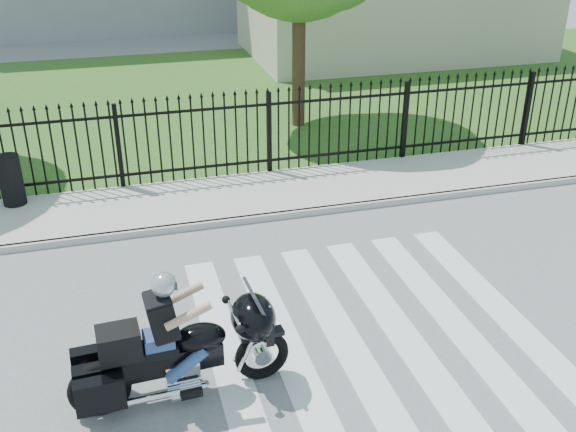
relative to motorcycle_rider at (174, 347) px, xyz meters
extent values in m
plane|color=slate|center=(2.70, 0.26, -0.72)|extent=(120.00, 120.00, 0.00)
cube|color=#ADAAA3|center=(2.70, 5.26, -0.66)|extent=(40.00, 2.00, 0.12)
cube|color=#ADAAA3|center=(2.70, 4.26, -0.66)|extent=(40.00, 0.12, 0.12)
cube|color=#28541C|center=(2.70, 12.26, -0.71)|extent=(40.00, 12.00, 0.02)
cube|color=black|center=(2.70, 6.26, -0.37)|extent=(26.00, 0.04, 0.05)
cube|color=black|center=(2.70, 6.26, 0.83)|extent=(26.00, 0.04, 0.05)
cylinder|color=#382316|center=(4.20, 9.26, 1.36)|extent=(0.32, 0.32, 4.16)
cube|color=beige|center=(9.70, 16.26, 1.03)|extent=(10.00, 6.00, 3.50)
torus|color=black|center=(1.05, 0.06, -0.39)|extent=(0.69, 0.17, 0.69)
torus|color=black|center=(-0.89, -0.05, -0.39)|extent=(0.73, 0.19, 0.73)
cube|color=black|center=(-0.09, -0.01, -0.17)|extent=(1.30, 0.31, 0.30)
ellipsoid|color=black|center=(0.30, 0.02, 0.06)|extent=(0.64, 0.43, 0.33)
cube|color=black|center=(-0.29, -0.02, 0.02)|extent=(0.66, 0.35, 0.10)
cube|color=silver|center=(0.06, 0.00, -0.34)|extent=(0.41, 0.32, 0.30)
ellipsoid|color=black|center=(0.95, 0.05, 0.20)|extent=(0.58, 0.74, 0.54)
cube|color=black|center=(-0.61, -0.03, 0.20)|extent=(0.50, 0.40, 0.36)
cube|color=navy|center=(-0.17, -0.01, 0.14)|extent=(0.35, 0.32, 0.18)
sphere|color=#B1B3B9|center=(-0.05, 0.00, 0.85)|extent=(0.29, 0.29, 0.29)
cylinder|color=black|center=(-2.30, 5.96, -0.12)|extent=(0.54, 0.54, 0.96)
camera|label=1|loc=(-0.41, -6.42, 4.81)|focal=42.00mm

